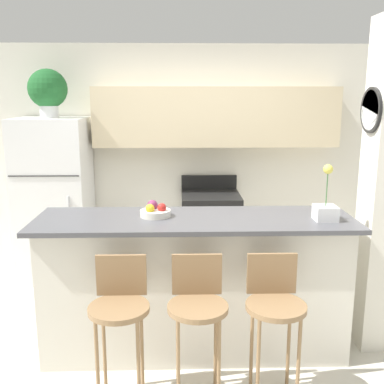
{
  "coord_description": "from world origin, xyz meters",
  "views": [
    {
      "loc": [
        -0.11,
        -3.26,
        1.98
      ],
      "look_at": [
        0.0,
        0.68,
        1.13
      ],
      "focal_mm": 42.0,
      "sensor_mm": 36.0,
      "label": 1
    }
  ],
  "objects_px": {
    "fruit_bowl": "(155,211)",
    "orchid_vase": "(326,208)",
    "stove_range": "(210,233)",
    "bar_stool_left": "(120,308)",
    "potted_plant_on_fridge": "(48,90)",
    "trash_bin": "(108,266)",
    "bar_stool_mid": "(198,307)",
    "refrigerator": "(55,199)",
    "bar_stool_right": "(275,306)"
  },
  "relations": [
    {
      "from": "fruit_bowl",
      "to": "orchid_vase",
      "type": "bearing_deg",
      "value": -6.39
    },
    {
      "from": "stove_range",
      "to": "bar_stool_left",
      "type": "relative_size",
      "value": 1.12
    },
    {
      "from": "potted_plant_on_fridge",
      "to": "bar_stool_left",
      "type": "bearing_deg",
      "value": -65.6
    },
    {
      "from": "stove_range",
      "to": "trash_bin",
      "type": "distance_m",
      "value": 1.19
    },
    {
      "from": "stove_range",
      "to": "bar_stool_mid",
      "type": "bearing_deg",
      "value": -96.1
    },
    {
      "from": "bar_stool_mid",
      "to": "refrigerator",
      "type": "bearing_deg",
      "value": 124.43
    },
    {
      "from": "potted_plant_on_fridge",
      "to": "trash_bin",
      "type": "xyz_separation_m",
      "value": [
        0.59,
        -0.25,
        -1.85
      ]
    },
    {
      "from": "stove_range",
      "to": "orchid_vase",
      "type": "bearing_deg",
      "value": -66.68
    },
    {
      "from": "orchid_vase",
      "to": "fruit_bowl",
      "type": "bearing_deg",
      "value": 173.61
    },
    {
      "from": "stove_range",
      "to": "bar_stool_right",
      "type": "relative_size",
      "value": 1.12
    },
    {
      "from": "potted_plant_on_fridge",
      "to": "fruit_bowl",
      "type": "bearing_deg",
      "value": -52.04
    },
    {
      "from": "bar_stool_right",
      "to": "orchid_vase",
      "type": "bearing_deg",
      "value": 47.39
    },
    {
      "from": "bar_stool_left",
      "to": "bar_stool_right",
      "type": "distance_m",
      "value": 1.0
    },
    {
      "from": "bar_stool_mid",
      "to": "orchid_vase",
      "type": "distance_m",
      "value": 1.21
    },
    {
      "from": "stove_range",
      "to": "trash_bin",
      "type": "height_order",
      "value": "stove_range"
    },
    {
      "from": "stove_range",
      "to": "bar_stool_right",
      "type": "bearing_deg",
      "value": -83.1
    },
    {
      "from": "bar_stool_right",
      "to": "orchid_vase",
      "type": "relative_size",
      "value": 2.31
    },
    {
      "from": "bar_stool_mid",
      "to": "bar_stool_left",
      "type": "bearing_deg",
      "value": 180.0
    },
    {
      "from": "refrigerator",
      "to": "bar_stool_right",
      "type": "distance_m",
      "value": 2.93
    },
    {
      "from": "stove_range",
      "to": "potted_plant_on_fridge",
      "type": "bearing_deg",
      "value": -178.75
    },
    {
      "from": "trash_bin",
      "to": "refrigerator",
      "type": "bearing_deg",
      "value": 157.43
    },
    {
      "from": "orchid_vase",
      "to": "refrigerator",
      "type": "bearing_deg",
      "value": 145.9
    },
    {
      "from": "bar_stool_mid",
      "to": "potted_plant_on_fridge",
      "type": "relative_size",
      "value": 1.9
    },
    {
      "from": "bar_stool_left",
      "to": "trash_bin",
      "type": "xyz_separation_m",
      "value": [
        -0.39,
        1.91,
        -0.46
      ]
    },
    {
      "from": "bar_stool_mid",
      "to": "trash_bin",
      "type": "relative_size",
      "value": 2.53
    },
    {
      "from": "bar_stool_left",
      "to": "potted_plant_on_fridge",
      "type": "bearing_deg",
      "value": 114.4
    },
    {
      "from": "orchid_vase",
      "to": "bar_stool_mid",
      "type": "bearing_deg",
      "value": -152.4
    },
    {
      "from": "orchid_vase",
      "to": "fruit_bowl",
      "type": "distance_m",
      "value": 1.27
    },
    {
      "from": "refrigerator",
      "to": "fruit_bowl",
      "type": "bearing_deg",
      "value": -52.04
    },
    {
      "from": "refrigerator",
      "to": "orchid_vase",
      "type": "xyz_separation_m",
      "value": [
        2.44,
        -1.65,
        0.29
      ]
    },
    {
      "from": "stove_range",
      "to": "potted_plant_on_fridge",
      "type": "relative_size",
      "value": 2.12
    },
    {
      "from": "orchid_vase",
      "to": "potted_plant_on_fridge",
      "type": "bearing_deg",
      "value": 145.9
    },
    {
      "from": "bar_stool_right",
      "to": "fruit_bowl",
      "type": "distance_m",
      "value": 1.13
    },
    {
      "from": "fruit_bowl",
      "to": "bar_stool_right",
      "type": "bearing_deg",
      "value": -38.9
    },
    {
      "from": "bar_stool_right",
      "to": "trash_bin",
      "type": "distance_m",
      "value": 2.4
    },
    {
      "from": "fruit_bowl",
      "to": "trash_bin",
      "type": "relative_size",
      "value": 0.61
    },
    {
      "from": "refrigerator",
      "to": "orchid_vase",
      "type": "relative_size",
      "value": 4.21
    },
    {
      "from": "fruit_bowl",
      "to": "trash_bin",
      "type": "height_order",
      "value": "fruit_bowl"
    },
    {
      "from": "bar_stool_mid",
      "to": "fruit_bowl",
      "type": "height_order",
      "value": "fruit_bowl"
    },
    {
      "from": "bar_stool_left",
      "to": "orchid_vase",
      "type": "height_order",
      "value": "orchid_vase"
    },
    {
      "from": "bar_stool_left",
      "to": "bar_stool_mid",
      "type": "height_order",
      "value": "same"
    },
    {
      "from": "potted_plant_on_fridge",
      "to": "orchid_vase",
      "type": "xyz_separation_m",
      "value": [
        2.44,
        -1.65,
        -0.87
      ]
    },
    {
      "from": "fruit_bowl",
      "to": "potted_plant_on_fridge",
      "type": "bearing_deg",
      "value": 127.96
    },
    {
      "from": "bar_stool_left",
      "to": "potted_plant_on_fridge",
      "type": "relative_size",
      "value": 1.9
    },
    {
      "from": "refrigerator",
      "to": "bar_stool_mid",
      "type": "xyz_separation_m",
      "value": [
        1.48,
        -2.16,
        -0.23
      ]
    },
    {
      "from": "stove_range",
      "to": "bar_stool_mid",
      "type": "xyz_separation_m",
      "value": [
        -0.23,
        -2.19,
        0.18
      ]
    },
    {
      "from": "bar_stool_mid",
      "to": "fruit_bowl",
      "type": "bearing_deg",
      "value": 114.88
    },
    {
      "from": "bar_stool_left",
      "to": "bar_stool_mid",
      "type": "relative_size",
      "value": 1.0
    },
    {
      "from": "bar_stool_left",
      "to": "trash_bin",
      "type": "relative_size",
      "value": 2.53
    },
    {
      "from": "bar_stool_left",
      "to": "bar_stool_right",
      "type": "relative_size",
      "value": 1.0
    }
  ]
}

